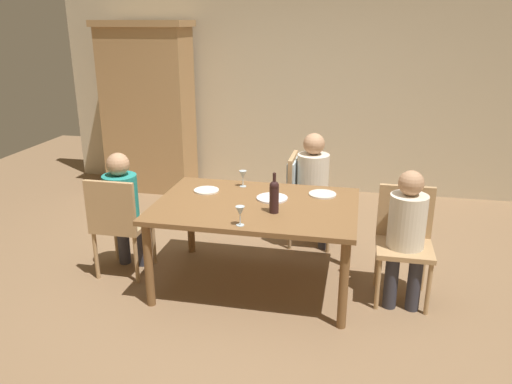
{
  "coord_description": "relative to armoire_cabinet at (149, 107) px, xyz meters",
  "views": [
    {
      "loc": [
        0.8,
        -3.79,
        2.18
      ],
      "look_at": [
        0.0,
        0.0,
        0.85
      ],
      "focal_mm": 35.15,
      "sensor_mm": 36.0,
      "label": 1
    }
  ],
  "objects": [
    {
      "name": "wine_glass_centre",
      "position": [
        1.72,
        -1.91,
        -0.24
      ],
      "size": [
        0.07,
        0.07,
        0.15
      ],
      "color": "silver",
      "rests_on": "dining_table"
    },
    {
      "name": "chair_left_end",
      "position": [
        0.72,
        -2.41,
        -0.56
      ],
      "size": [
        0.44,
        0.44,
        0.92
      ],
      "color": "tan",
      "rests_on": "ground_plane"
    },
    {
      "name": "person_woman_host",
      "position": [
        2.33,
        -1.37,
        -0.43
      ],
      "size": [
        0.36,
        0.31,
        1.15
      ],
      "rotation": [
        0.0,
        0.0,
        -1.57
      ],
      "color": "#33333D",
      "rests_on": "ground_plane"
    },
    {
      "name": "person_man_bearded",
      "position": [
        0.72,
        -2.3,
        -0.45
      ],
      "size": [
        0.3,
        0.34,
        1.11
      ],
      "color": "#33333D",
      "rests_on": "ground_plane"
    },
    {
      "name": "wine_bottle_tall_green",
      "position": [
        2.11,
        -2.49,
        -0.21
      ],
      "size": [
        0.07,
        0.07,
        0.33
      ],
      "color": "black",
      "rests_on": "dining_table"
    },
    {
      "name": "dining_table",
      "position": [
        1.93,
        -2.32,
        -0.43
      ],
      "size": [
        1.66,
        1.15,
        0.75
      ],
      "color": "brown",
      "rests_on": "ground_plane"
    },
    {
      "name": "dinner_plate_host",
      "position": [
        2.45,
        -2.0,
        -0.34
      ],
      "size": [
        0.24,
        0.24,
        0.01
      ],
      "primitive_type": "cylinder",
      "color": "silver",
      "rests_on": "dining_table"
    },
    {
      "name": "chair_right_end",
      "position": [
        3.14,
        -2.24,
        -0.56
      ],
      "size": [
        0.44,
        0.44,
        0.92
      ],
      "rotation": [
        0.0,
        0.0,
        3.14
      ],
      "color": "tan",
      "rests_on": "ground_plane"
    },
    {
      "name": "ground_plane",
      "position": [
        1.93,
        -2.32,
        -1.1
      ],
      "size": [
        10.0,
        10.0,
        0.0
      ],
      "primitive_type": "plane",
      "color": "#846647"
    },
    {
      "name": "wine_glass_near_left",
      "position": [
        1.91,
        -2.8,
        -0.24
      ],
      "size": [
        0.07,
        0.07,
        0.15
      ],
      "color": "silver",
      "rests_on": "dining_table"
    },
    {
      "name": "person_man_guest",
      "position": [
        3.14,
        -2.35,
        -0.46
      ],
      "size": [
        0.29,
        0.34,
        1.1
      ],
      "rotation": [
        0.0,
        0.0,
        3.14
      ],
      "color": "#33333D",
      "rests_on": "ground_plane"
    },
    {
      "name": "rear_room_partition",
      "position": [
        1.93,
        0.45,
        0.25
      ],
      "size": [
        6.4,
        0.12,
        2.7
      ],
      "primitive_type": "cube",
      "color": "beige",
      "rests_on": "ground_plane"
    },
    {
      "name": "armoire_cabinet",
      "position": [
        0.0,
        0.0,
        0.0
      ],
      "size": [
        1.18,
        0.62,
        2.18
      ],
      "color": "#A87F51",
      "rests_on": "ground_plane"
    },
    {
      "name": "dinner_plate_guest_right",
      "position": [
        2.04,
        -2.19,
        -0.34
      ],
      "size": [
        0.26,
        0.26,
        0.01
      ],
      "primitive_type": "cylinder",
      "color": "white",
      "rests_on": "dining_table"
    },
    {
      "name": "dinner_plate_guest_left",
      "position": [
        1.43,
        -2.11,
        -0.34
      ],
      "size": [
        0.22,
        0.22,
        0.01
      ],
      "primitive_type": "cylinder",
      "color": "white",
      "rests_on": "dining_table"
    },
    {
      "name": "chair_far_right",
      "position": [
        2.18,
        -1.37,
        -0.5
      ],
      "size": [
        0.46,
        0.44,
        0.92
      ],
      "rotation": [
        0.0,
        0.0,
        -1.57
      ],
      "color": "tan",
      "rests_on": "ground_plane"
    }
  ]
}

